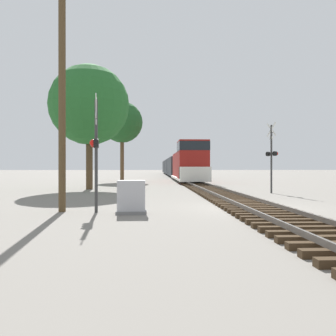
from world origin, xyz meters
name	(u,v)px	position (x,y,z in m)	size (l,w,h in m)	color
ground_plane	(250,208)	(0.00, 0.00, 0.00)	(400.00, 400.00, 0.00)	slate
rail_track_bed	(250,205)	(0.00, 0.00, 0.14)	(2.60, 160.00, 0.31)	#382819
freight_train	(175,167)	(0.00, 49.37, 1.84)	(3.07, 66.25, 4.46)	maroon
crossing_signal_near	(95,146)	(-6.23, -1.09, 2.51)	(0.45, 1.01, 4.42)	#333333
crossing_signal_far	(272,155)	(3.74, 7.72, 2.55)	(0.57, 1.01, 4.67)	#333333
relay_cabinet	(131,197)	(-4.85, -1.50, 0.60)	(1.10, 0.65, 1.23)	slate
utility_pole	(62,84)	(-7.55, -0.81, 4.91)	(1.80, 0.27, 9.52)	#4C3A23
tree_far_right	(89,105)	(-9.03, 12.09, 6.52)	(6.17, 6.17, 9.63)	#473521
tree_mid_background	(122,122)	(-7.92, 26.79, 7.21)	(5.03, 5.03, 9.77)	brown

